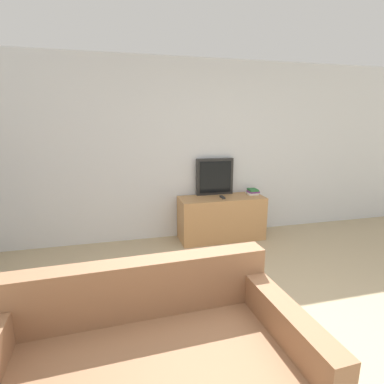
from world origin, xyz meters
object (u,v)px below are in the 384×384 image
at_px(tv_stand, 221,218).
at_px(remote_on_stand, 222,197).
at_px(couch, 150,383).
at_px(book_stack, 253,192).
at_px(television, 215,177).

distance_m(tv_stand, remote_on_stand, 0.34).
xyz_separation_m(couch, book_stack, (1.89, 2.70, 0.38)).
height_order(tv_stand, remote_on_stand, remote_on_stand).
bearing_deg(television, couch, -114.92).
bearing_deg(remote_on_stand, tv_stand, 80.97).
xyz_separation_m(television, book_stack, (0.57, -0.13, -0.24)).
relative_size(tv_stand, couch, 0.72).
bearing_deg(book_stack, couch, -124.96).
relative_size(television, remote_on_stand, 3.77).
height_order(tv_stand, book_stack, book_stack).
bearing_deg(tv_stand, couch, -117.37).
bearing_deg(tv_stand, book_stack, 6.90).
height_order(television, remote_on_stand, television).
relative_size(book_stack, remote_on_stand, 1.33).
bearing_deg(couch, book_stack, 52.92).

